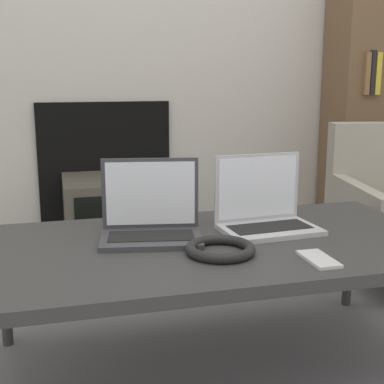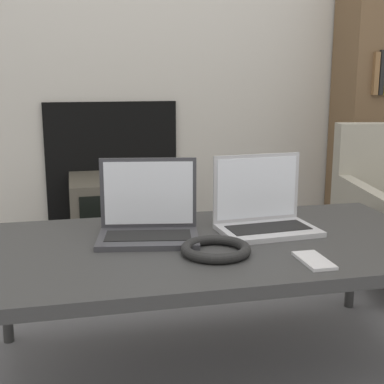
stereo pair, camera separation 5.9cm
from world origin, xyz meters
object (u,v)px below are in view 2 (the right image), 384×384
at_px(headphones, 216,249).
at_px(tv, 117,213).
at_px(laptop_left, 148,219).
at_px(phone, 314,260).
at_px(laptop_right, 263,212).

xyz_separation_m(headphones, tv, (-0.16, 1.38, -0.24)).
height_order(laptop_left, phone, laptop_left).
bearing_deg(laptop_left, headphones, -41.63).
height_order(laptop_left, headphones, laptop_left).
bearing_deg(phone, laptop_left, 140.94).
bearing_deg(phone, laptop_right, 94.50).
xyz_separation_m(laptop_right, headphones, (-0.21, -0.20, -0.04)).
xyz_separation_m(laptop_right, phone, (0.03, -0.32, -0.05)).
distance_m(laptop_left, tv, 1.22).
bearing_deg(laptop_left, laptop_right, 9.88).
relative_size(headphones, tv, 0.41).
bearing_deg(tv, laptop_right, -72.46).
bearing_deg(headphones, tv, 96.60).
height_order(laptop_left, laptop_right, same).
bearing_deg(phone, headphones, 152.75).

